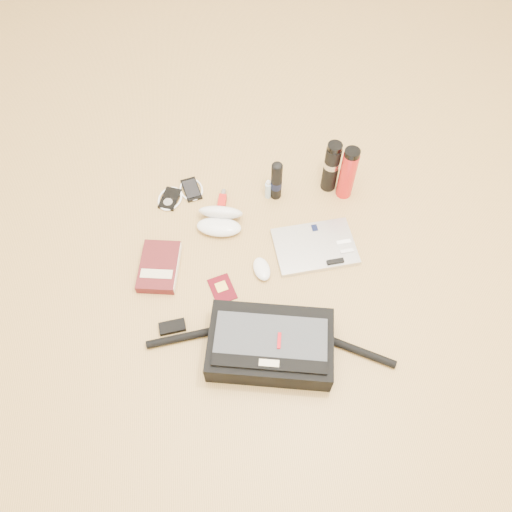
% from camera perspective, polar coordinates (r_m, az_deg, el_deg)
% --- Properties ---
extents(ground, '(4.00, 4.00, 0.00)m').
position_cam_1_polar(ground, '(1.87, 1.54, -3.16)').
color(ground, '#B2894A').
rests_on(ground, ground).
extents(messenger_bag, '(0.85, 0.33, 0.12)m').
position_cam_1_polar(messenger_bag, '(1.71, 1.58, -10.11)').
color(messenger_bag, black).
rests_on(messenger_bag, ground).
extents(laptop, '(0.33, 0.24, 0.03)m').
position_cam_1_polar(laptop, '(1.96, 6.77, 1.07)').
color(laptop, silver).
rests_on(laptop, ground).
extents(book, '(0.17, 0.24, 0.04)m').
position_cam_1_polar(book, '(1.92, -10.97, -1.20)').
color(book, '#4B1316').
rests_on(book, ground).
extents(passport, '(0.11, 0.13, 0.01)m').
position_cam_1_polar(passport, '(1.86, -3.88, -3.77)').
color(passport, '#4B040D').
rests_on(passport, ground).
extents(mouse, '(0.08, 0.11, 0.03)m').
position_cam_1_polar(mouse, '(1.88, 0.66, -1.49)').
color(mouse, white).
rests_on(mouse, ground).
extents(sunglasses_case, '(0.20, 0.18, 0.10)m').
position_cam_1_polar(sunglasses_case, '(1.99, -4.16, 4.15)').
color(sunglasses_case, white).
rests_on(sunglasses_case, ground).
extents(ipod, '(0.13, 0.13, 0.01)m').
position_cam_1_polar(ipod, '(2.12, -9.80, 6.47)').
color(ipod, black).
rests_on(ipod, ground).
extents(phone, '(0.12, 0.13, 0.01)m').
position_cam_1_polar(phone, '(2.14, -7.40, 7.57)').
color(phone, black).
rests_on(phone, ground).
extents(inhaler, '(0.04, 0.11, 0.03)m').
position_cam_1_polar(inhaler, '(2.08, -3.88, 6.32)').
color(inhaler, '#B61914').
rests_on(inhaler, ground).
extents(spray_bottle, '(0.03, 0.03, 0.10)m').
position_cam_1_polar(spray_bottle, '(2.07, 1.39, 7.59)').
color(spray_bottle, '#A2C2D8').
rests_on(spray_bottle, ground).
extents(aerosol_can, '(0.05, 0.05, 0.19)m').
position_cam_1_polar(aerosol_can, '(2.04, 2.36, 8.62)').
color(aerosol_can, black).
rests_on(aerosol_can, ground).
extents(thermos_black, '(0.08, 0.08, 0.24)m').
position_cam_1_polar(thermos_black, '(2.07, 8.60, 10.08)').
color(thermos_black, black).
rests_on(thermos_black, ground).
extents(thermos_red, '(0.08, 0.08, 0.25)m').
position_cam_1_polar(thermos_red, '(2.06, 10.44, 9.27)').
color(thermos_red, red).
rests_on(thermos_red, ground).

